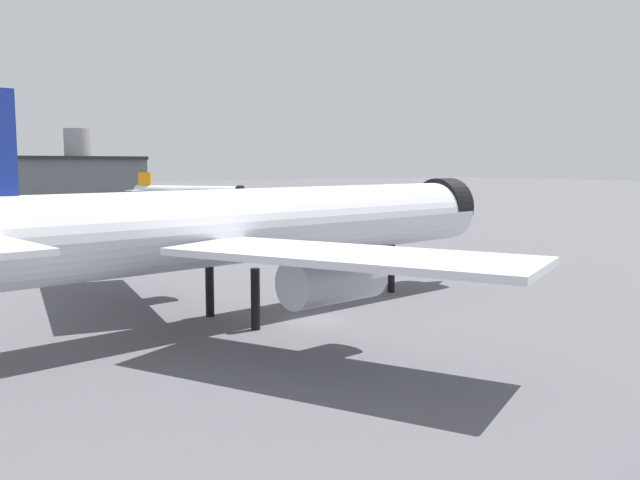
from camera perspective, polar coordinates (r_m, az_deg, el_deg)
The scene contains 4 objects.
ground at distance 54.57m, azimuth -0.42°, elevation -6.79°, with size 900.00×900.00×0.00m, color #56565B.
airliner_near_gate at distance 54.56m, azimuth -5.57°, elevation 1.13°, with size 58.13×52.24×16.95m.
airliner_far_taxiway at distance 202.36m, azimuth -11.06°, elevation 3.97°, with size 29.95×32.90×10.04m.
service_truck_front at distance 90.33m, azimuth -8.86°, elevation -0.60°, with size 5.82×3.37×3.00m.
Camera 1 is at (-27.36, -45.56, 12.42)m, focal length 38.18 mm.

